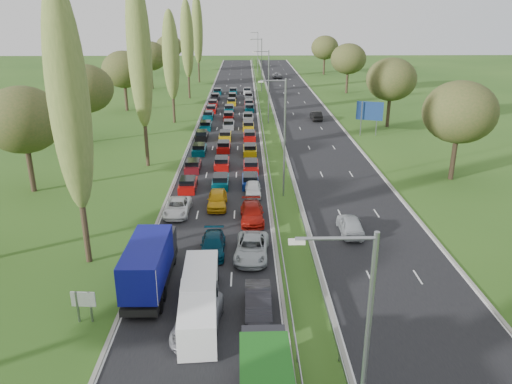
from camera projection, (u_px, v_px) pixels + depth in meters
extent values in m
plane|color=#264C17|center=(268.00, 121.00, 86.57)|extent=(260.00, 260.00, 0.00)
cube|color=black|center=(229.00, 118.00, 88.78)|extent=(10.50, 215.00, 0.04)
cube|color=black|center=(305.00, 118.00, 89.05)|extent=(10.50, 215.00, 0.04)
cube|color=gray|center=(261.00, 115.00, 88.70)|extent=(0.06, 215.00, 0.32)
cube|color=gray|center=(274.00, 115.00, 88.75)|extent=(0.06, 215.00, 0.32)
cylinder|color=gray|center=(285.00, 140.00, 49.78)|extent=(0.18, 0.18, 12.00)
cylinder|color=gray|center=(269.00, 88.00, 82.62)|extent=(0.18, 0.18, 12.00)
cylinder|color=gray|center=(262.00, 65.00, 115.47)|extent=(0.18, 0.18, 12.00)
cylinder|color=gray|center=(258.00, 53.00, 148.31)|extent=(0.18, 0.18, 12.00)
cylinder|color=#2D2116|center=(84.00, 218.00, 37.14)|extent=(0.44, 0.44, 7.20)
ellipsoid|color=#5B7030|center=(69.00, 100.00, 34.11)|extent=(2.80, 2.80, 16.00)
cylinder|color=#2D2116|center=(146.00, 134.00, 60.48)|extent=(0.44, 0.44, 7.92)
ellipsoid|color=#5B7030|center=(139.00, 52.00, 57.14)|extent=(2.80, 2.80, 17.60)
cylinder|color=#2D2116|center=(174.00, 104.00, 84.18)|extent=(0.44, 0.44, 6.48)
ellipsoid|color=#5B7030|center=(171.00, 55.00, 81.45)|extent=(2.80, 2.80, 14.40)
cylinder|color=#2D2116|center=(189.00, 81.00, 107.52)|extent=(0.44, 0.44, 7.20)
ellipsoid|color=#5B7030|center=(187.00, 39.00, 104.48)|extent=(2.80, 2.80, 16.00)
cylinder|color=#2D2116|center=(199.00, 67.00, 130.86)|extent=(0.44, 0.44, 7.92)
ellipsoid|color=#5B7030|center=(197.00, 28.00, 127.52)|extent=(2.80, 2.80, 17.60)
cylinder|color=#2D2116|center=(31.00, 169.00, 52.35)|extent=(0.56, 0.56, 4.84)
ellipsoid|color=#38471E|center=(23.00, 120.00, 50.52)|extent=(8.00, 8.00, 6.80)
cylinder|color=#2D2116|center=(89.00, 126.00, 72.05)|extent=(0.56, 0.56, 4.84)
ellipsoid|color=#38471E|center=(85.00, 89.00, 70.23)|extent=(8.00, 8.00, 6.80)
cylinder|color=#2D2116|center=(126.00, 98.00, 94.57)|extent=(0.56, 0.56, 4.84)
ellipsoid|color=#38471E|center=(124.00, 69.00, 92.75)|extent=(8.00, 8.00, 6.80)
cylinder|color=#2D2116|center=(152.00, 78.00, 120.85)|extent=(0.56, 0.56, 4.84)
ellipsoid|color=#38471E|center=(150.00, 56.00, 119.03)|extent=(8.00, 8.00, 6.80)
cylinder|color=#2D2116|center=(170.00, 65.00, 150.88)|extent=(0.56, 0.56, 4.84)
ellipsoid|color=#38471E|center=(169.00, 47.00, 149.05)|extent=(8.00, 8.00, 6.80)
cylinder|color=#2D2116|center=(453.00, 159.00, 56.11)|extent=(0.56, 0.56, 4.84)
ellipsoid|color=#38471E|center=(460.00, 112.00, 54.29)|extent=(8.00, 8.00, 6.80)
cylinder|color=#2D2116|center=(388.00, 112.00, 81.44)|extent=(0.56, 0.56, 4.84)
ellipsoid|color=#38471E|center=(391.00, 79.00, 79.62)|extent=(8.00, 8.00, 6.80)
cylinder|color=#2D2116|center=(347.00, 82.00, 114.29)|extent=(0.56, 0.56, 4.84)
ellipsoid|color=#38471E|center=(348.00, 59.00, 112.47)|extent=(8.00, 8.00, 6.80)
cylinder|color=#2D2116|center=(324.00, 66.00, 147.13)|extent=(0.56, 0.56, 4.84)
ellipsoid|color=#38471E|center=(325.00, 48.00, 145.31)|extent=(8.00, 8.00, 6.80)
cube|color=#A50C0A|center=(188.00, 186.00, 53.47)|extent=(1.75, 4.00, 0.80)
cube|color=#590F14|center=(193.00, 167.00, 59.82)|extent=(1.75, 4.00, 0.80)
cube|color=#053F4C|center=(199.00, 150.00, 66.86)|extent=(1.75, 4.00, 0.80)
cube|color=black|center=(202.00, 136.00, 74.14)|extent=(1.75, 4.00, 0.80)
cube|color=#053F4C|center=(206.00, 126.00, 80.42)|extent=(1.75, 4.00, 0.80)
cube|color=#053F4C|center=(208.00, 116.00, 88.26)|extent=(1.75, 4.00, 0.80)
cube|color=#A50C0A|center=(211.00, 110.00, 93.60)|extent=(1.75, 4.00, 0.80)
cube|color=#A50C0A|center=(213.00, 104.00, 99.19)|extent=(1.75, 4.00, 0.80)
cube|color=black|center=(215.00, 98.00, 106.64)|extent=(1.75, 4.00, 0.80)
cube|color=#053F4C|center=(218.00, 92.00, 113.63)|extent=(1.75, 4.00, 0.80)
cube|color=#053F4C|center=(221.00, 182.00, 54.47)|extent=(1.75, 4.00, 0.80)
cube|color=#A50C0A|center=(222.00, 164.00, 60.95)|extent=(1.75, 4.00, 0.80)
cube|color=#A50C0A|center=(224.00, 148.00, 68.19)|extent=(1.75, 4.00, 0.80)
cube|color=#BF990C|center=(225.00, 137.00, 74.04)|extent=(1.75, 4.00, 0.80)
cube|color=slate|center=(229.00, 125.00, 81.15)|extent=(1.75, 4.00, 0.80)
cube|color=#A50C0A|center=(229.00, 117.00, 87.66)|extent=(1.75, 4.00, 0.80)
cube|color=#053F4C|center=(229.00, 110.00, 94.00)|extent=(1.75, 4.00, 0.80)
cube|color=#BF990C|center=(232.00, 103.00, 101.01)|extent=(1.75, 4.00, 0.80)
cube|color=black|center=(232.00, 97.00, 107.22)|extent=(1.75, 4.00, 0.80)
cube|color=#053F4C|center=(233.00, 92.00, 114.25)|extent=(1.75, 4.00, 0.80)
cube|color=navy|center=(250.00, 182.00, 54.67)|extent=(1.75, 4.00, 0.80)
cube|color=#A50C0A|center=(251.00, 167.00, 59.75)|extent=(1.75, 4.00, 0.80)
cube|color=#BF990C|center=(250.00, 151.00, 66.69)|extent=(1.75, 4.00, 0.80)
cube|color=#A50C0A|center=(250.00, 137.00, 74.02)|extent=(1.75, 4.00, 0.80)
cube|color=#BF990C|center=(248.00, 127.00, 80.17)|extent=(1.75, 4.00, 0.80)
cube|color=silver|center=(248.00, 118.00, 86.77)|extent=(1.75, 4.00, 0.80)
cube|color=#053F4C|center=(249.00, 109.00, 94.65)|extent=(1.75, 4.00, 0.80)
cube|color=#A50C0A|center=(249.00, 104.00, 99.25)|extent=(1.75, 4.00, 0.80)
cube|color=#B2B7BC|center=(249.00, 97.00, 107.52)|extent=(1.75, 4.00, 0.80)
cube|color=silver|center=(247.00, 91.00, 114.55)|extent=(1.75, 4.00, 0.80)
imported|color=white|center=(177.00, 207.00, 46.96)|extent=(2.39, 4.96, 1.36)
imported|color=gray|center=(198.00, 319.00, 29.83)|extent=(3.03, 5.90, 1.60)
imported|color=#043045|center=(213.00, 245.00, 39.44)|extent=(1.97, 4.76, 1.38)
imported|color=#CC930D|center=(217.00, 199.00, 48.58)|extent=(1.89, 4.65, 1.58)
imported|color=black|center=(258.00, 302.00, 31.54)|extent=(1.67, 4.76, 1.57)
imported|color=#ACB3B6|center=(252.00, 248.00, 38.77)|extent=(2.92, 5.63, 1.52)
imported|color=#9B1109|center=(252.00, 213.00, 45.41)|extent=(2.20, 5.20, 1.50)
imported|color=white|center=(253.00, 189.00, 51.75)|extent=(1.67, 4.10, 1.39)
imported|color=#A4A8AD|center=(350.00, 225.00, 42.87)|extent=(2.00, 4.77, 1.61)
imported|color=black|center=(316.00, 116.00, 86.93)|extent=(1.75, 4.68, 1.53)
imported|color=slate|center=(277.00, 75.00, 140.25)|extent=(2.53, 5.45, 1.51)
cube|color=black|center=(152.00, 277.00, 34.62)|extent=(2.36, 8.84, 0.50)
cube|color=navy|center=(147.00, 262.00, 33.00)|extent=(2.46, 6.68, 2.53)
cube|color=silver|center=(137.00, 289.00, 29.89)|extent=(2.40, 0.06, 2.43)
cube|color=black|center=(159.00, 245.00, 37.46)|extent=(2.40, 2.16, 2.20)
cylinder|color=black|center=(159.00, 258.00, 37.71)|extent=(2.06, 1.00, 1.00)
cylinder|color=black|center=(143.00, 306.00, 31.67)|extent=(2.06, 1.00, 1.00)
cube|color=black|center=(264.00, 355.00, 25.59)|extent=(2.26, 2.04, 2.20)
cylinder|color=black|center=(264.00, 374.00, 25.78)|extent=(1.95, 1.00, 1.00)
cube|color=white|center=(198.00, 317.00, 29.43)|extent=(2.17, 5.43, 2.17)
cube|color=black|center=(201.00, 297.00, 31.71)|extent=(2.12, 0.87, 1.74)
cylinder|color=black|center=(186.00, 312.00, 31.30)|extent=(0.27, 0.74, 0.74)
cylinder|color=black|center=(212.00, 346.00, 28.08)|extent=(0.27, 0.74, 0.74)
cube|color=white|center=(201.00, 284.00, 33.00)|extent=(2.19, 5.47, 2.19)
cube|color=black|center=(203.00, 267.00, 35.29)|extent=(2.13, 0.87, 1.75)
cylinder|color=black|center=(190.00, 280.00, 34.89)|extent=(0.27, 0.74, 0.74)
cylinder|color=black|center=(213.00, 308.00, 31.64)|extent=(0.27, 0.74, 0.74)
cylinder|color=gray|center=(78.00, 307.00, 30.61)|extent=(0.16, 0.16, 2.10)
cylinder|color=gray|center=(91.00, 307.00, 30.63)|extent=(0.16, 0.16, 2.10)
cube|color=white|center=(83.00, 299.00, 30.43)|extent=(1.50, 0.21, 1.00)
cylinder|color=gray|center=(361.00, 119.00, 75.59)|extent=(0.16, 0.16, 5.20)
cylinder|color=gray|center=(377.00, 119.00, 75.64)|extent=(0.16, 0.16, 5.20)
cube|color=navy|center=(370.00, 111.00, 75.20)|extent=(3.80, 1.43, 2.80)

